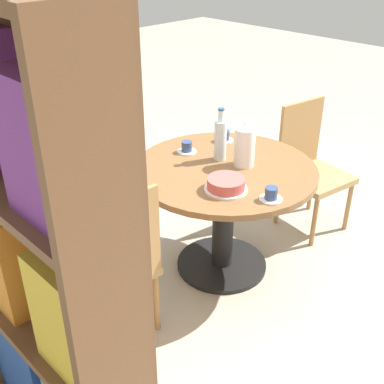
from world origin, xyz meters
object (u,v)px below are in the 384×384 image
object	(u,v)px
cake_main	(226,185)
cup_a	(187,148)
chair_b	(113,264)
water_bottle	(220,139)
chair_a	(310,166)
bookshelf	(45,281)
cup_c	(224,137)
coffee_pot	(245,146)
cup_b	(271,195)

from	to	relation	value
cake_main	cup_a	distance (m)	0.55
chair_b	water_bottle	world-z (taller)	water_bottle
chair_a	bookshelf	distance (m)	2.26
cup_c	cup_a	bearing A→B (deg)	81.71
coffee_pot	cup_c	xyz separation A→B (m)	(0.33, -0.19, -0.10)
chair_b	coffee_pot	size ratio (longest dim) A/B	3.39
chair_a	cup_c	distance (m)	0.71
bookshelf	water_bottle	size ratio (longest dim) A/B	5.72
chair_b	cup_c	xyz separation A→B (m)	(0.28, -1.15, 0.29)
chair_a	cup_a	xyz separation A→B (m)	(0.39, 0.86, 0.29)
coffee_pot	cup_b	xyz separation A→B (m)	(-0.37, 0.22, -0.10)
bookshelf	cup_c	world-z (taller)	bookshelf
cake_main	cup_b	size ratio (longest dim) A/B	1.93
chair_a	water_bottle	bearing A→B (deg)	177.37
chair_b	bookshelf	distance (m)	0.72
bookshelf	cup_c	xyz separation A→B (m)	(0.61, -1.66, -0.09)
water_bottle	cup_c	size ratio (longest dim) A/B	2.67
cup_a	coffee_pot	bearing A→B (deg)	-163.54
cake_main	cup_b	world-z (taller)	same
cake_main	cup_b	distance (m)	0.25
bookshelf	cup_c	size ratio (longest dim) A/B	15.24
bookshelf	cup_a	distance (m)	1.51
chair_b	bookshelf	xyz separation A→B (m)	(-0.33, 0.51, 0.38)
bookshelf	coffee_pot	xyz separation A→B (m)	(0.28, -1.46, 0.00)
chair_b	cake_main	bearing A→B (deg)	168.06
chair_a	coffee_pot	size ratio (longest dim) A/B	3.39
cup_b	chair_a	bearing A→B (deg)	-69.82
water_bottle	cup_b	distance (m)	0.56
coffee_pot	cake_main	world-z (taller)	coffee_pot
cup_b	cup_c	distance (m)	0.81
water_bottle	bookshelf	bearing A→B (deg)	107.00
chair_a	bookshelf	world-z (taller)	bookshelf
chair_a	coffee_pot	world-z (taller)	coffee_pot
coffee_pot	water_bottle	world-z (taller)	water_bottle
bookshelf	cake_main	xyz separation A→B (m)	(0.14, -1.16, -0.09)
coffee_pot	cup_a	world-z (taller)	coffee_pot
cake_main	cup_b	bearing A→B (deg)	-159.07
coffee_pot	cup_c	world-z (taller)	coffee_pot
water_bottle	cake_main	bearing A→B (deg)	137.38
cake_main	coffee_pot	bearing A→B (deg)	-66.54
chair_b	cake_main	world-z (taller)	chair_b
cake_main	cup_c	world-z (taller)	same
chair_b	cup_a	world-z (taller)	chair_b
bookshelf	cup_c	bearing A→B (deg)	110.18
chair_b	water_bottle	xyz separation A→B (m)	(0.11, -0.91, 0.39)
chair_a	cup_a	distance (m)	0.99
chair_a	water_bottle	distance (m)	0.90
chair_b	cup_c	size ratio (longest dim) A/B	7.52
cake_main	cup_a	bearing A→B (deg)	-21.11
coffee_pot	cup_a	distance (m)	0.40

